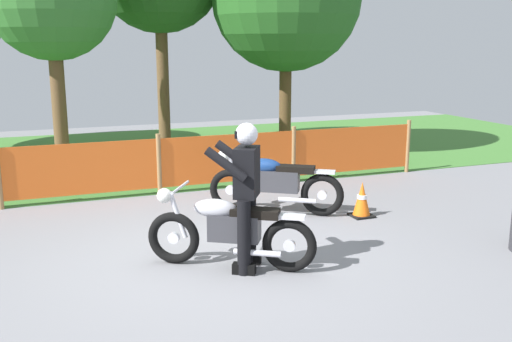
{
  "coord_description": "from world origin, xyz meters",
  "views": [
    {
      "loc": [
        -1.89,
        -6.36,
        2.55
      ],
      "look_at": [
        0.75,
        0.59,
        0.9
      ],
      "focal_mm": 40.78,
      "sensor_mm": 36.0,
      "label": 1
    }
  ],
  "objects_px": {
    "traffic_cone": "(362,200)",
    "motorcycle_trailing": "(229,230)",
    "motorcycle_lead": "(275,183)",
    "rider_trailing": "(245,191)"
  },
  "relations": [
    {
      "from": "traffic_cone",
      "to": "motorcycle_trailing",
      "type": "bearing_deg",
      "value": -153.98
    },
    {
      "from": "motorcycle_lead",
      "to": "motorcycle_trailing",
      "type": "bearing_deg",
      "value": 87.5
    },
    {
      "from": "motorcycle_trailing",
      "to": "rider_trailing",
      "type": "bearing_deg",
      "value": -179.43
    },
    {
      "from": "rider_trailing",
      "to": "traffic_cone",
      "type": "distance_m",
      "value": 2.74
    },
    {
      "from": "motorcycle_lead",
      "to": "motorcycle_trailing",
      "type": "height_order",
      "value": "motorcycle_lead"
    },
    {
      "from": "rider_trailing",
      "to": "traffic_cone",
      "type": "xyz_separation_m",
      "value": [
        2.32,
        1.31,
        -0.66
      ]
    },
    {
      "from": "rider_trailing",
      "to": "motorcycle_trailing",
      "type": "bearing_deg",
      "value": 0.57
    },
    {
      "from": "rider_trailing",
      "to": "motorcycle_lead",
      "type": "bearing_deg",
      "value": -89.02
    },
    {
      "from": "motorcycle_trailing",
      "to": "rider_trailing",
      "type": "distance_m",
      "value": 0.5
    },
    {
      "from": "rider_trailing",
      "to": "traffic_cone",
      "type": "relative_size",
      "value": 3.19
    }
  ]
}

